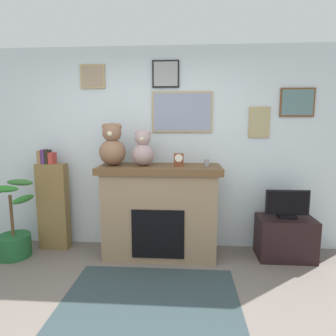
% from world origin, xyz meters
% --- Properties ---
extents(back_wall, '(5.20, 0.15, 2.60)m').
position_xyz_m(back_wall, '(0.01, 2.00, 1.31)').
color(back_wall, silver).
rests_on(back_wall, ground_plane).
extents(fireplace, '(1.47, 0.63, 1.13)m').
position_xyz_m(fireplace, '(0.16, 1.65, 0.57)').
color(fireplace, '#8C7357').
rests_on(fireplace, ground_plane).
extents(bookshelf, '(0.38, 0.16, 1.31)m').
position_xyz_m(bookshelf, '(-1.25, 1.74, 0.60)').
color(bookshelf, brown).
rests_on(bookshelf, ground_plane).
extents(potted_plant, '(0.53, 0.47, 0.94)m').
position_xyz_m(potted_plant, '(-1.64, 1.45, 0.29)').
color(potted_plant, '#1E592D').
rests_on(potted_plant, ground_plane).
extents(tv_stand, '(0.66, 0.40, 0.51)m').
position_xyz_m(tv_stand, '(1.70, 1.64, 0.26)').
color(tv_stand, black).
rests_on(tv_stand, ground_plane).
extents(television, '(0.51, 0.14, 0.34)m').
position_xyz_m(television, '(1.70, 1.64, 0.67)').
color(television, black).
rests_on(television, tv_stand).
extents(area_rug, '(1.65, 1.16, 0.01)m').
position_xyz_m(area_rug, '(0.16, 0.69, 0.00)').
color(area_rug, '#2D3C40').
rests_on(area_rug, ground_plane).
extents(candle_jar, '(0.06, 0.06, 0.08)m').
position_xyz_m(candle_jar, '(0.73, 1.63, 1.17)').
color(candle_jar, gray).
rests_on(candle_jar, fireplace).
extents(mantel_clock, '(0.12, 0.09, 0.15)m').
position_xyz_m(mantel_clock, '(0.39, 1.63, 1.21)').
color(mantel_clock, brown).
rests_on(mantel_clock, fireplace).
extents(teddy_bear_cream, '(0.32, 0.32, 0.52)m').
position_xyz_m(teddy_bear_cream, '(-0.41, 1.63, 1.36)').
color(teddy_bear_cream, '#866048').
rests_on(teddy_bear_cream, fireplace).
extents(teddy_bear_grey, '(0.27, 0.27, 0.43)m').
position_xyz_m(teddy_bear_grey, '(-0.04, 1.63, 1.33)').
color(teddy_bear_grey, '#A68C8E').
rests_on(teddy_bear_grey, fireplace).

